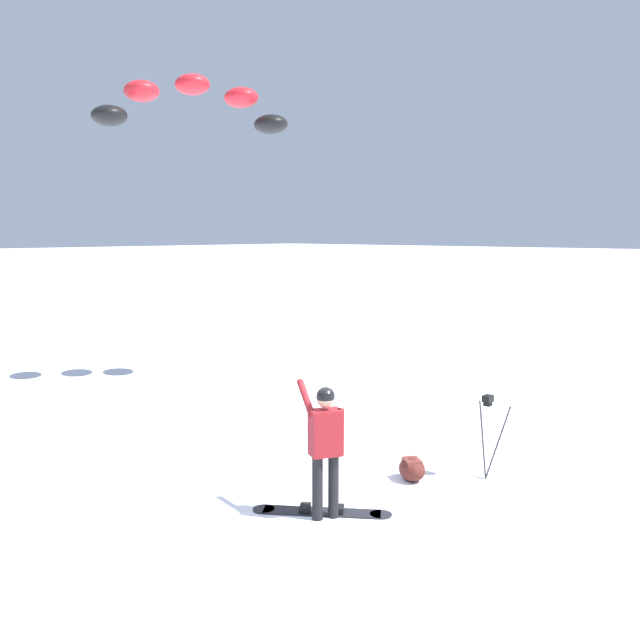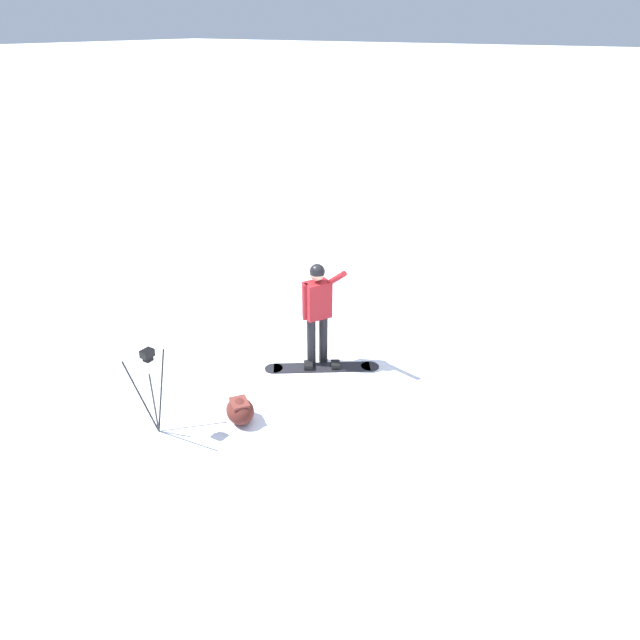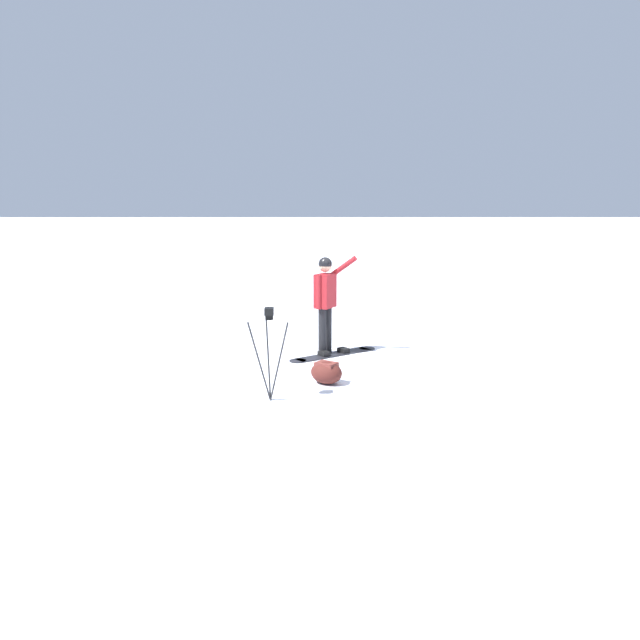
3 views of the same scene
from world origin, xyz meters
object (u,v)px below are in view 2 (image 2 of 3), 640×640
Objects in this scene: gear_bag_large at (240,410)px; camera_tripod at (150,374)px; snowboard at (322,367)px; snowboarder at (317,304)px.

camera_tripod reaches higher than gear_bag_large.
gear_bag_large reaches higher than snowboard.
snowboarder is 2.84m from camera_tripod.
snowboarder is at bearing 147.79° from snowboard.
snowboarder is 1.14× the size of snowboard.
snowboard is 2.93m from camera_tripod.
snowboarder is 1.37× the size of camera_tripod.
camera_tripod is (-0.81, -2.72, -0.14)m from snowboarder.
snowboard is at bearing 70.06° from camera_tripod.
gear_bag_large is 1.35m from camera_tripod.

